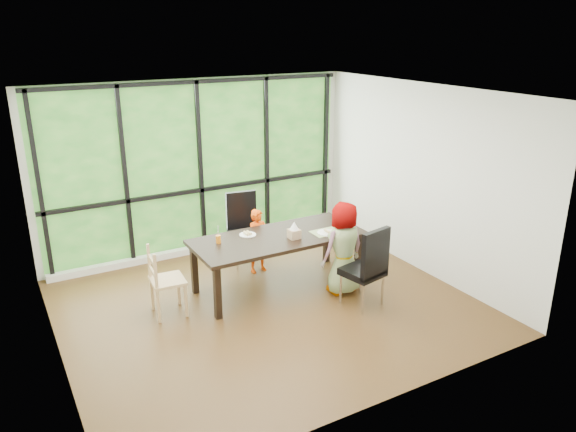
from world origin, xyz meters
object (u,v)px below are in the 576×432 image
object	(u,v)px
child_toddler	(258,241)
tissue_box	(294,234)
chair_interior_leather	(363,266)
plate_near	(327,233)
child_older	(343,248)
plate_far	(248,235)
orange_cup	(218,239)
dining_table	(278,262)
green_cup	(349,226)
chair_window_leather	(245,230)
white_mug	(341,218)
chair_end_beech	(168,281)

from	to	relation	value
child_toddler	tissue_box	size ratio (longest dim) A/B	6.56
chair_interior_leather	plate_near	size ratio (longest dim) A/B	4.01
plate_near	child_older	bearing A→B (deg)	-80.66
plate_far	orange_cup	size ratio (longest dim) A/B	2.19
dining_table	plate_far	world-z (taller)	plate_far
dining_table	plate_near	distance (m)	0.78
plate_far	tissue_box	world-z (taller)	tissue_box
child_toddler	plate_far	distance (m)	0.57
dining_table	chair_interior_leather	bearing A→B (deg)	-54.70
child_older	orange_cup	distance (m)	1.65
green_cup	tissue_box	distance (m)	0.84
dining_table	chair_window_leather	xyz separation A→B (m)	(-0.04, 0.95, 0.17)
orange_cup	plate_far	bearing A→B (deg)	8.06
plate_far	white_mug	distance (m)	1.43
plate_far	plate_near	xyz separation A→B (m)	(0.97, -0.47, 0.00)
child_toddler	child_older	xyz separation A→B (m)	(0.69, -1.16, 0.16)
child_toddler	tissue_box	bearing A→B (deg)	-85.78
chair_window_leather	child_toddler	world-z (taller)	chair_window_leather
chair_interior_leather	child_toddler	bearing A→B (deg)	-78.02
plate_near	green_cup	size ratio (longest dim) A/B	2.49
child_toddler	chair_end_beech	bearing A→B (deg)	-166.50
chair_end_beech	orange_cup	bearing A→B (deg)	-75.03
chair_interior_leather	chair_end_beech	xyz separation A→B (m)	(-2.24, 1.00, -0.09)
chair_interior_leather	white_mug	distance (m)	1.14
chair_window_leather	plate_far	size ratio (longest dim) A/B	4.75
plate_near	child_toddler	bearing A→B (deg)	127.07
orange_cup	child_toddler	bearing A→B (deg)	28.61
dining_table	child_older	bearing A→B (deg)	-39.18
chair_window_leather	white_mug	distance (m)	1.45
dining_table	chair_end_beech	world-z (taller)	chair_end_beech
chair_end_beech	plate_far	bearing A→B (deg)	-76.05
plate_near	tissue_box	xyz separation A→B (m)	(-0.48, 0.07, 0.05)
dining_table	orange_cup	world-z (taller)	orange_cup
green_cup	white_mug	distance (m)	0.34
plate_far	green_cup	bearing A→B (deg)	-20.74
white_mug	chair_window_leather	bearing A→B (deg)	141.44
dining_table	chair_window_leather	distance (m)	0.97
child_older	child_toddler	bearing A→B (deg)	-62.13
green_cup	chair_window_leather	bearing A→B (deg)	129.86
plate_far	green_cup	xyz separation A→B (m)	(1.32, -0.50, 0.05)
chair_end_beech	white_mug	xyz separation A→B (m)	(2.62, 0.04, 0.34)
dining_table	child_toddler	size ratio (longest dim) A/B	2.44
orange_cup	white_mug	world-z (taller)	orange_cup
child_toddler	green_cup	bearing A→B (deg)	-48.37
chair_end_beech	plate_far	xyz separation A→B (m)	(1.20, 0.21, 0.31)
dining_table	orange_cup	distance (m)	0.91
chair_window_leather	plate_far	xyz separation A→B (m)	(-0.30, -0.72, 0.22)
green_cup	chair_interior_leather	bearing A→B (deg)	-112.18
chair_interior_leather	plate_far	bearing A→B (deg)	-61.30
child_toddler	plate_far	bearing A→B (deg)	-139.63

